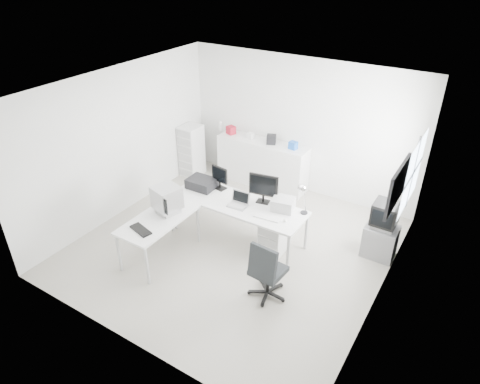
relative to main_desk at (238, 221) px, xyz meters
The scene contains 30 objects.
floor 0.45m from the main_desk, 76.24° to the right, with size 5.00×5.00×0.01m, color beige.
ceiling 2.44m from the main_desk, 76.24° to the right, with size 5.00×5.00×0.01m, color white.
back_wall 2.49m from the main_desk, 88.55° to the left, with size 5.00×0.02×2.80m, color white.
left_wall 2.66m from the main_desk, behind, with size 0.02×5.00×2.80m, color white.
right_wall 2.77m from the main_desk, ahead, with size 0.02×5.00×2.80m, color white.
window 2.98m from the main_desk, 20.84° to the left, with size 0.02×1.20×1.10m, color white, non-canonical shape.
wall_picture 2.95m from the main_desk, ahead, with size 0.04×0.90×0.60m, color black, non-canonical shape.
main_desk is the anchor object (origin of this frame).
side_desk 1.39m from the main_desk, 127.69° to the right, with size 0.70×1.40×0.75m, color silver, non-canonical shape.
drawer_pedestal 0.71m from the main_desk, ahead, with size 0.40×0.50×0.60m, color silver.
inkjet_printer 0.97m from the main_desk, behind, with size 0.50×0.39×0.18m, color black.
lcd_monitor_small 0.85m from the main_desk, 155.56° to the left, with size 0.34×0.20×0.43m, color black, non-canonical shape.
lcd_monitor_large 0.77m from the main_desk, 35.54° to the left, with size 0.51×0.20×0.53m, color black, non-canonical shape.
laptop 0.50m from the main_desk, 63.43° to the right, with size 0.32×0.33×0.22m, color #B7B7BA, non-canonical shape.
white_keyboard 0.77m from the main_desk, 12.99° to the right, with size 0.45×0.14×0.02m, color silver.
white_mouse 1.04m from the main_desk, ahead, with size 0.06×0.06×0.06m, color silver.
laser_printer 0.92m from the main_desk, 16.35° to the left, with size 0.36×0.31×0.21m, color #AAAAAA.
desk_lamp 1.31m from the main_desk, 15.26° to the left, with size 0.18×0.18×0.53m, color silver, non-canonical shape.
crt_monitor 1.33m from the main_desk, 135.00° to the right, with size 0.35×0.35×0.41m, color #B7B7BA, non-canonical shape.
black_keyboard 1.77m from the main_desk, 119.54° to the right, with size 0.40×0.16×0.03m, color black.
office_chair 1.51m from the main_desk, 40.80° to the right, with size 0.59×0.59×1.03m, color #292C2F, non-canonical shape.
tv_cabinet 2.43m from the main_desk, 20.63° to the left, with size 0.52×0.43×0.57m, color slate.
crt_tv 2.47m from the main_desk, 20.63° to the left, with size 0.50×0.48×0.45m, color black, non-canonical shape.
sideboard 2.11m from the main_desk, 107.85° to the left, with size 2.01×0.50×1.01m, color silver.
clutter_box_a 2.57m from the main_desk, 125.78° to the left, with size 0.17×0.16×0.17m, color #A31728.
clutter_box_b 2.32m from the main_desk, 115.25° to the left, with size 0.13×0.11×0.13m, color silver.
clutter_box_c 2.18m from the main_desk, 102.53° to the left, with size 0.19×0.17×0.19m, color black.
clutter_box_d 2.13m from the main_desk, 88.45° to the left, with size 0.16×0.14×0.16m, color blue.
clutter_bottle 2.79m from the main_desk, 130.48° to the left, with size 0.07×0.07×0.22m, color silver.
filing_cabinet 2.73m from the main_desk, 144.85° to the left, with size 0.41×0.49×1.16m, color silver.
Camera 1 is at (3.28, -5.07, 4.62)m, focal length 32.00 mm.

